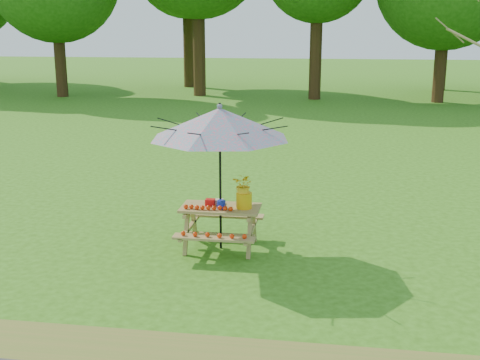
# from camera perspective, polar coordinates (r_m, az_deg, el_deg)

# --- Properties ---
(ground) EXTENTS (120.00, 120.00, 0.00)m
(ground) POSITION_cam_1_polar(r_m,az_deg,el_deg) (8.83, 0.50, -7.77)
(ground) COLOR #326313
(ground) RESTS_ON ground
(picnic_table) EXTENTS (1.20, 1.32, 0.67)m
(picnic_table) POSITION_cam_1_polar(r_m,az_deg,el_deg) (9.25, -1.85, -4.59)
(picnic_table) COLOR #A08548
(picnic_table) RESTS_ON ground
(patio_umbrella) EXTENTS (2.53, 2.53, 2.25)m
(patio_umbrella) POSITION_cam_1_polar(r_m,az_deg,el_deg) (8.86, -1.93, 5.40)
(patio_umbrella) COLOR black
(patio_umbrella) RESTS_ON ground
(produce_bins) EXTENTS (0.34, 0.38, 0.13)m
(produce_bins) POSITION_cam_1_polar(r_m,az_deg,el_deg) (9.14, -2.20, -2.21)
(produce_bins) COLOR red
(produce_bins) RESTS_ON picnic_table
(tomatoes_row) EXTENTS (0.77, 0.13, 0.07)m
(tomatoes_row) POSITION_cam_1_polar(r_m,az_deg,el_deg) (8.99, -3.01, -2.61)
(tomatoes_row) COLOR red
(tomatoes_row) RESTS_ON picnic_table
(flower_bucket) EXTENTS (0.40, 0.37, 0.54)m
(flower_bucket) POSITION_cam_1_polar(r_m,az_deg,el_deg) (8.99, 0.39, -0.92)
(flower_bucket) COLOR #F0AE0C
(flower_bucket) RESTS_ON picnic_table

